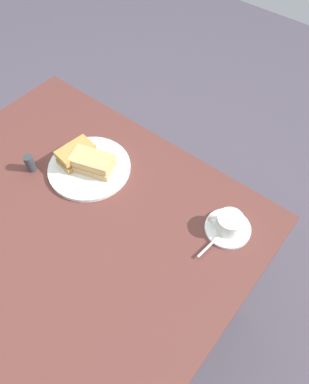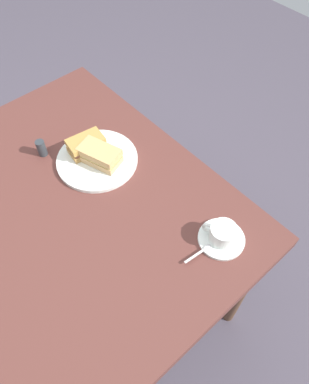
% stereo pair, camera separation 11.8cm
% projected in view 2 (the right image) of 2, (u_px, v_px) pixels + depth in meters
% --- Properties ---
extents(ground_plane, '(6.00, 6.00, 0.00)m').
position_uv_depth(ground_plane, '(98.00, 291.00, 1.82)').
color(ground_plane, '#504956').
extents(dining_table, '(1.16, 0.92, 0.78)m').
position_uv_depth(dining_table, '(72.00, 216.00, 1.25)').
color(dining_table, brown).
rests_on(dining_table, ground_plane).
extents(sandwich_plate, '(0.29, 0.29, 0.01)m').
position_uv_depth(sandwich_plate, '(97.00, 160.00, 1.29)').
color(sandwich_plate, white).
rests_on(sandwich_plate, dining_table).
extents(sandwich_front, '(0.16, 0.12, 0.06)m').
position_uv_depth(sandwich_front, '(100.00, 155.00, 1.26)').
color(sandwich_front, tan).
rests_on(sandwich_front, sandwich_plate).
extents(sandwich_back, '(0.09, 0.13, 0.06)m').
position_uv_depth(sandwich_back, '(86.00, 145.00, 1.29)').
color(sandwich_back, '#B98949').
rests_on(sandwich_back, sandwich_plate).
extents(coffee_saucer, '(0.14, 0.14, 0.01)m').
position_uv_depth(coffee_saucer, '(221.00, 239.00, 1.11)').
color(coffee_saucer, white).
rests_on(coffee_saucer, dining_table).
extents(coffee_cup, '(0.10, 0.08, 0.06)m').
position_uv_depth(coffee_cup, '(222.00, 233.00, 1.08)').
color(coffee_cup, white).
rests_on(coffee_cup, coffee_saucer).
extents(spoon, '(0.02, 0.10, 0.01)m').
position_uv_depth(spoon, '(202.00, 251.00, 1.08)').
color(spoon, silver).
rests_on(spoon, coffee_saucer).
extents(salt_shaker, '(0.03, 0.03, 0.06)m').
position_uv_depth(salt_shaker, '(41.00, 148.00, 1.29)').
color(salt_shaker, '#33383D').
rests_on(salt_shaker, dining_table).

